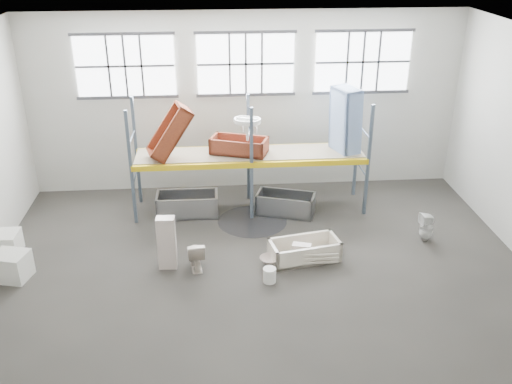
{
  "coord_description": "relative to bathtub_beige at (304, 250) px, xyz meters",
  "views": [
    {
      "loc": [
        -0.95,
        -10.3,
        6.95
      ],
      "look_at": [
        0.0,
        1.5,
        1.4
      ],
      "focal_mm": 39.84,
      "sensor_mm": 36.0,
      "label": 1
    }
  ],
  "objects": [
    {
      "name": "bucket",
      "position": [
        -0.89,
        -0.86,
        -0.07
      ],
      "size": [
        0.36,
        0.36,
        0.33
      ],
      "primitive_type": "cylinder",
      "rotation": [
        0.0,
        0.0,
        0.35
      ],
      "color": "white",
      "rests_on": "floor"
    },
    {
      "name": "carton_far",
      "position": [
        -6.91,
        0.79,
        0.03
      ],
      "size": [
        0.64,
        0.64,
        0.53
      ],
      "primitive_type": "cube",
      "rotation": [
        0.0,
        0.0,
        -0.01
      ],
      "color": "silver",
      "rests_on": "floor"
    },
    {
      "name": "cistern_tall",
      "position": [
        -3.1,
        -0.09,
        0.39
      ],
      "size": [
        0.41,
        0.28,
        1.24
      ],
      "primitive_type": "cube",
      "rotation": [
        0.0,
        0.0,
        -0.05
      ],
      "color": "#C3B1A6",
      "rests_on": "floor"
    },
    {
      "name": "rack_upright_la",
      "position": [
        -4.05,
        2.13,
        1.27
      ],
      "size": [
        0.08,
        0.08,
        3.0
      ],
      "primitive_type": "cube",
      "color": "slate",
      "rests_on": "floor"
    },
    {
      "name": "wet_patch",
      "position": [
        -1.05,
        1.93,
        -0.23
      ],
      "size": [
        1.8,
        1.8,
        0.0
      ],
      "primitive_type": "cylinder",
      "color": "black",
      "rests_on": "floor"
    },
    {
      "name": "ceiling",
      "position": [
        -1.05,
        -0.77,
        4.82
      ],
      "size": [
        12.0,
        10.0,
        0.1
      ],
      "primitive_type": "cube",
      "color": "silver",
      "rests_on": "ground"
    },
    {
      "name": "steel_tub_right",
      "position": [
        -0.14,
        2.33,
        0.05
      ],
      "size": [
        1.66,
        1.14,
        0.56
      ],
      "primitive_type": null,
      "rotation": [
        0.0,
        0.0,
        -0.32
      ],
      "color": "#979A9E",
      "rests_on": "floor"
    },
    {
      "name": "toilet_beige",
      "position": [
        -2.48,
        -0.17,
        0.11
      ],
      "size": [
        0.47,
        0.72,
        0.69
      ],
      "primitive_type": "imported",
      "rotation": [
        0.0,
        0.0,
        3.26
      ],
      "color": "beige",
      "rests_on": "floor"
    },
    {
      "name": "blue_tub_upright",
      "position": [
        1.42,
        2.72,
        2.16
      ],
      "size": [
        0.79,
        0.96,
        1.77
      ],
      "primitive_type": null,
      "rotation": [
        0.0,
        1.54,
        0.33
      ],
      "color": "#7B98C9",
      "rests_on": "shelf_deck"
    },
    {
      "name": "rust_tub_tilted",
      "position": [
        -3.07,
        2.53,
        2.06
      ],
      "size": [
        1.31,
        0.95,
        1.44
      ],
      "primitive_type": null,
      "rotation": [
        0.0,
        -0.96,
        0.25
      ],
      "color": "brown",
      "rests_on": "shelf_deck"
    },
    {
      "name": "cistern_spare",
      "position": [
        -0.09,
        -0.16,
        0.05
      ],
      "size": [
        0.46,
        0.31,
        0.4
      ],
      "primitive_type": "cube",
      "rotation": [
        0.0,
        0.0,
        -0.29
      ],
      "color": "beige",
      "rests_on": "bathtub_beige"
    },
    {
      "name": "rack_beam_back",
      "position": [
        -1.05,
        3.33,
        1.27
      ],
      "size": [
        6.0,
        0.1,
        0.14
      ],
      "primitive_type": "cube",
      "color": "yellow",
      "rests_on": "floor"
    },
    {
      "name": "wall_back",
      "position": [
        -1.05,
        4.28,
        2.27
      ],
      "size": [
        12.0,
        0.1,
        5.0
      ],
      "primitive_type": "cube",
      "color": "#B6B5AA",
      "rests_on": "ground"
    },
    {
      "name": "sink_on_shelf",
      "position": [
        -1.14,
        2.38,
        1.86
      ],
      "size": [
        0.8,
        0.7,
        0.6
      ],
      "primitive_type": "imported",
      "rotation": [
        0.0,
        0.0,
        -0.31
      ],
      "color": "white",
      "rests_on": "rust_tub_flat"
    },
    {
      "name": "wall_front",
      "position": [
        -1.05,
        -5.82,
        2.27
      ],
      "size": [
        12.0,
        0.1,
        5.0
      ],
      "primitive_type": "cube",
      "color": "#BAB9AD",
      "rests_on": "ground"
    },
    {
      "name": "window_mid",
      "position": [
        -1.05,
        4.17,
        3.37
      ],
      "size": [
        2.6,
        0.04,
        1.6
      ],
      "primitive_type": "cube",
      "color": "white",
      "rests_on": "wall_back"
    },
    {
      "name": "carton_near",
      "position": [
        -6.44,
        -0.27,
        0.07
      ],
      "size": [
        0.84,
        0.76,
        0.61
      ],
      "primitive_type": "cube",
      "rotation": [
        0.0,
        0.0,
        -0.25
      ],
      "color": "silver",
      "rests_on": "floor"
    },
    {
      "name": "sink_in_tub",
      "position": [
        -0.83,
        -0.25,
        -0.07
      ],
      "size": [
        0.58,
        0.58,
        0.16
      ],
      "primitive_type": "imported",
      "rotation": [
        0.0,
        0.0,
        0.36
      ],
      "color": "beige",
      "rests_on": "bathtub_beige"
    },
    {
      "name": "floor",
      "position": [
        -1.05,
        -0.77,
        -0.28
      ],
      "size": [
        12.0,
        10.0,
        0.1
      ],
      "primitive_type": "cube",
      "color": "#403D37",
      "rests_on": "ground"
    },
    {
      "name": "rack_upright_rb",
      "position": [
        1.95,
        3.33,
        1.27
      ],
      "size": [
        0.08,
        0.08,
        3.0
      ],
      "primitive_type": "cube",
      "color": "slate",
      "rests_on": "floor"
    },
    {
      "name": "rack_upright_lb",
      "position": [
        -4.05,
        3.33,
        1.27
      ],
      "size": [
        0.08,
        0.08,
        3.0
      ],
      "primitive_type": "cube",
      "color": "slate",
      "rests_on": "floor"
    },
    {
      "name": "shelf_deck",
      "position": [
        -1.05,
        2.73,
        1.35
      ],
      "size": [
        5.9,
        1.1,
        0.03
      ],
      "primitive_type": "cube",
      "color": "gray",
      "rests_on": "floor"
    },
    {
      "name": "toilet_white",
      "position": [
        3.08,
        0.61,
        0.13
      ],
      "size": [
        0.36,
        0.36,
        0.72
      ],
      "primitive_type": "imported",
      "rotation": [
        0.0,
        0.0,
        -1.47
      ],
      "color": "white",
      "rests_on": "floor"
    },
    {
      "name": "rack_beam_front",
      "position": [
        -1.05,
        2.13,
        1.27
      ],
      "size": [
        6.0,
        0.1,
        0.14
      ],
      "primitive_type": "cube",
      "color": "yellow",
      "rests_on": "floor"
    },
    {
      "name": "rack_upright_ra",
      "position": [
        1.95,
        2.13,
        1.27
      ],
      "size": [
        0.08,
        0.08,
        3.0
      ],
      "primitive_type": "cube",
      "color": "slate",
      "rests_on": "floor"
    },
    {
      "name": "window_left",
      "position": [
        -4.25,
        4.17,
        3.37
      ],
      "size": [
        2.6,
        0.04,
        1.6
      ],
      "primitive_type": "cube",
      "color": "white",
      "rests_on": "wall_back"
    },
    {
      "name": "rack_upright_ma",
      "position": [
        -1.05,
        2.13,
        1.27
      ],
      "size": [
        0.08,
        0.08,
        3.0
      ],
      "primitive_type": "cube",
      "color": "slate",
      "rests_on": "floor"
    },
    {
      "name": "rack_upright_mb",
      "position": [
        -1.05,
        3.33,
        1.27
      ],
      "size": [
        0.08,
        0.08,
        3.0
      ],
      "primitive_type": "cube",
      "color": "slate",
      "rests_on": "floor"
    },
    {
      "name": "steel_tub_left",
      "position": [
        -2.74,
        2.46,
        0.06
      ],
      "size": [
        1.61,
        0.76,
        0.59
      ],
      "primitive_type": null,
      "rotation": [
        0.0,
        0.0,
        -0.0
      ],
      "color": "#AAACB2",
      "rests_on": "floor"
    },
    {
      "name": "rust_tub_flat",
      "position": [
        -1.33,
        2.71,
        1.59
      ],
      "size": [
        1.58,
        1.12,
        0.41
      ],
      "primitive_type": null,
      "rotation": [
        0.0,
        0.0,
        -0.34
      ],
      "color": "#94362A",
      "rests_on": "shelf_deck"
    },
    {
      "name": "window_right",
      "position": [
        2.15,
        4.17,
        3.37
      ],
      "size": [
        2.6,
        0.04,
        1.6
      ],
      "primitive_type": "cube",
      "color": "white",
      "rests_on": "wall_back"
    },
    {
      "name": "bathtub_beige",
      "position": [
        0.0,
        0.0,
        0.0
      ],
      "size": [
        1.69,
        1.04,
        0.46
      ],
      "primitive_type": null,
      "rotation": [
        0.0,
        0.0,
        0.2
      ],
      "color": "beige",
      "rests_on": "floor"
    }
  ]
}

